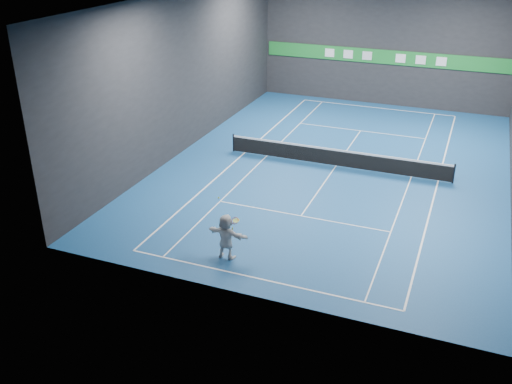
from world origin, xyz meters
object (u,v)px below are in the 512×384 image
at_px(tennis_ball, 219,198).
at_px(tennis_net, 336,157).
at_px(tennis_racket, 235,222).
at_px(player, 226,237).

bearing_deg(tennis_ball, tennis_net, 79.52).
xyz_separation_m(tennis_ball, tennis_racket, (0.67, -0.00, -0.92)).
bearing_deg(tennis_ball, tennis_racket, -0.11).
distance_m(tennis_ball, tennis_net, 11.26).
relative_size(tennis_ball, tennis_net, 0.01).
distance_m(player, tennis_net, 11.07).
height_order(player, tennis_ball, tennis_ball).
relative_size(tennis_ball, tennis_racket, 0.10).
distance_m(player, tennis_ball, 1.66).
bearing_deg(player, tennis_racket, -167.13).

